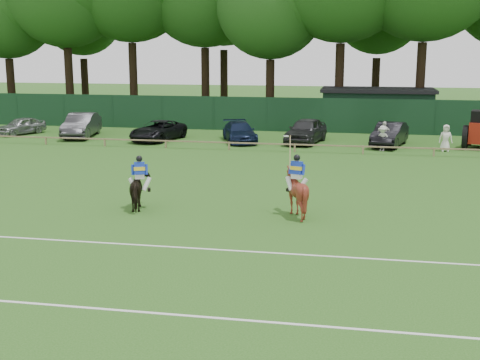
% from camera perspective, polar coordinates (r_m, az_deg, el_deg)
% --- Properties ---
extents(ground, '(160.00, 160.00, 0.00)m').
position_cam_1_polar(ground, '(21.22, -2.84, -5.31)').
color(ground, '#1E4C14').
rests_on(ground, ground).
extents(horse_dark, '(1.36, 1.97, 1.52)m').
position_cam_1_polar(horse_dark, '(25.20, -8.87, -0.86)').
color(horse_dark, black).
rests_on(horse_dark, ground).
extents(horse_chestnut, '(1.87, 1.99, 1.80)m').
position_cam_1_polar(horse_chestnut, '(23.95, 5.02, -1.10)').
color(horse_chestnut, maroon).
rests_on(horse_chestnut, ground).
extents(sedan_silver, '(2.78, 3.87, 1.22)m').
position_cam_1_polar(sedan_silver, '(48.34, -18.88, 4.58)').
color(sedan_silver, '#95969A').
rests_on(sedan_silver, ground).
extents(sedan_grey, '(2.57, 5.20, 1.64)m').
position_cam_1_polar(sedan_grey, '(45.76, -13.93, 4.75)').
color(sedan_grey, '#2F3032').
rests_on(sedan_grey, ground).
extents(suv_black, '(3.22, 5.09, 1.31)m').
position_cam_1_polar(suv_black, '(43.21, -7.30, 4.38)').
color(suv_black, black).
rests_on(suv_black, ground).
extents(sedan_navy, '(3.27, 4.84, 1.30)m').
position_cam_1_polar(sedan_navy, '(42.19, -0.03, 4.29)').
color(sedan_navy, '#101A34').
rests_on(sedan_navy, ground).
extents(hatch_grey, '(2.82, 5.00, 1.61)m').
position_cam_1_polar(hatch_grey, '(41.96, 5.86, 4.39)').
color(hatch_grey, '#29292B').
rests_on(hatch_grey, ground).
extents(estate_black, '(2.63, 4.75, 1.48)m').
position_cam_1_polar(estate_black, '(41.50, 13.14, 3.97)').
color(estate_black, black).
rests_on(estate_black, ground).
extents(spectator_left, '(1.13, 0.89, 1.53)m').
position_cam_1_polar(spectator_left, '(39.54, 12.55, 3.65)').
color(spectator_left, beige).
rests_on(spectator_left, ground).
extents(spectator_mid, '(1.03, 0.55, 1.66)m').
position_cam_1_polar(spectator_mid, '(40.61, 12.66, 3.95)').
color(spectator_mid, silver).
rests_on(spectator_mid, ground).
extents(spectator_right, '(0.82, 0.56, 1.61)m').
position_cam_1_polar(spectator_right, '(40.33, 17.81, 3.57)').
color(spectator_right, silver).
rests_on(spectator_right, ground).
extents(rider_dark, '(0.92, 0.53, 1.41)m').
position_cam_1_polar(rider_dark, '(25.05, -8.92, 0.69)').
color(rider_dark, silver).
rests_on(rider_dark, ground).
extents(rider_chestnut, '(0.92, 0.73, 2.05)m').
position_cam_1_polar(rider_chestnut, '(23.78, 5.04, 0.75)').
color(rider_chestnut, silver).
rests_on(rider_chestnut, ground).
extents(pitch_lines, '(60.00, 5.10, 0.01)m').
position_cam_1_polar(pitch_lines, '(18.02, -5.45, -8.52)').
color(pitch_lines, silver).
rests_on(pitch_lines, ground).
extents(pitch_rail, '(62.10, 0.10, 0.50)m').
position_cam_1_polar(pitch_rail, '(38.45, 3.41, 3.20)').
color(pitch_rail, '#997F5B').
rests_on(pitch_rail, ground).
extents(perimeter_fence, '(92.08, 0.08, 2.50)m').
position_cam_1_polar(perimeter_fence, '(47.21, 4.82, 5.80)').
color(perimeter_fence, '#14351E').
rests_on(perimeter_fence, ground).
extents(utility_shed, '(8.40, 4.40, 3.04)m').
position_cam_1_polar(utility_shed, '(49.94, 12.09, 6.25)').
color(utility_shed, '#14331E').
rests_on(utility_shed, ground).
extents(tree_row, '(96.00, 12.00, 21.00)m').
position_cam_1_polar(tree_row, '(55.13, 7.74, 5.31)').
color(tree_row, '#26561C').
rests_on(tree_row, ground).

